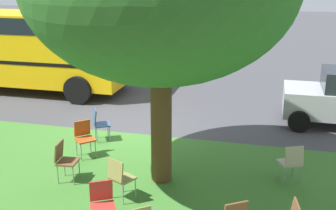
% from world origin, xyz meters
% --- Properties ---
extents(ground, '(80.00, 80.00, 0.00)m').
position_xyz_m(ground, '(0.00, 0.00, 0.00)').
color(ground, '#424247').
extents(grass_verge, '(48.00, 6.00, 0.01)m').
position_xyz_m(grass_verge, '(0.00, 3.20, 0.00)').
color(grass_verge, '#3D752D').
rests_on(grass_verge, ground).
extents(chair_0, '(0.56, 0.56, 0.88)m').
position_xyz_m(chair_0, '(-0.93, 3.63, 0.52)').
color(chair_0, olive).
rests_on(chair_0, ground).
extents(chair_1, '(0.59, 0.59, 0.88)m').
position_xyz_m(chair_1, '(0.64, 1.86, 0.52)').
color(chair_1, '#C64C1E').
rests_on(chair_1, ground).
extents(chair_2, '(0.46, 0.45, 0.88)m').
position_xyz_m(chair_2, '(0.49, 3.15, 0.52)').
color(chair_2, brown).
rests_on(chair_2, ground).
extents(chair_6, '(0.57, 0.57, 0.88)m').
position_xyz_m(chair_6, '(0.67, 0.87, 0.52)').
color(chair_6, '#335184').
rests_on(chair_6, ground).
extents(chair_7, '(0.55, 0.56, 0.88)m').
position_xyz_m(chair_7, '(-4.18, 2.12, 0.52)').
color(chair_7, '#ADA393').
rests_on(chair_7, ground).
extents(chair_8, '(0.57, 0.57, 0.88)m').
position_xyz_m(chair_8, '(-0.98, 4.61, 0.52)').
color(chair_8, '#B7332D').
rests_on(chair_8, ground).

